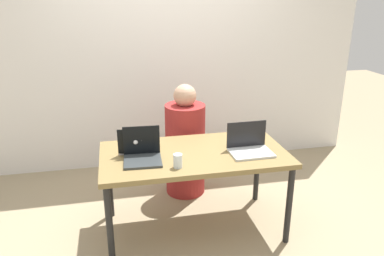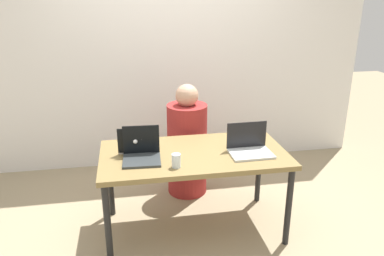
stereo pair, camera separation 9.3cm
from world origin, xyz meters
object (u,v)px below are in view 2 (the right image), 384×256
at_px(person_at_center, 187,146).
at_px(laptop_front_left, 142,153).
at_px(laptop_front_right, 249,147).
at_px(laptop_back_left, 137,145).
at_px(water_glass_left, 176,162).

distance_m(person_at_center, laptop_front_left, 0.89).
relative_size(person_at_center, laptop_front_right, 3.33).
xyz_separation_m(person_at_center, laptop_back_left, (-0.50, -0.54, 0.26)).
bearing_deg(water_glass_left, laptop_front_right, 14.62).
xyz_separation_m(laptop_front_right, water_glass_left, (-0.61, -0.16, -0.01)).
xyz_separation_m(laptop_back_left, laptop_front_right, (0.88, -0.20, 0.00)).
relative_size(laptop_back_left, laptop_front_left, 1.06).
bearing_deg(laptop_front_left, person_at_center, 59.32).
bearing_deg(laptop_front_left, water_glass_left, -34.91).
bearing_deg(laptop_back_left, water_glass_left, 136.24).
bearing_deg(laptop_back_left, laptop_front_left, 108.52).
bearing_deg(laptop_front_left, laptop_back_left, 102.49).
distance_m(laptop_back_left, water_glass_left, 0.45).
xyz_separation_m(laptop_front_right, laptop_front_left, (-0.85, 0.03, 0.00)).
distance_m(laptop_front_right, water_glass_left, 0.63).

